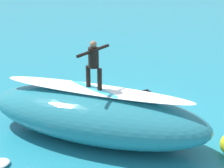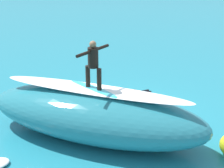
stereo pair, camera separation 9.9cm
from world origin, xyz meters
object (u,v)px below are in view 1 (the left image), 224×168
surfboard_riding (94,89)px  surfer_paddling (129,94)px  surfer_riding (94,61)px  surfboard_paddling (126,99)px

surfboard_riding → surfer_paddling: size_ratio=1.65×
surfboard_riding → surfer_riding: bearing=-164.7°
surfboard_riding → surfer_riding: surfer_riding is taller
surfer_paddling → surfboard_riding: bearing=40.5°
surfboard_riding → surfer_paddling: surfboard_riding is taller
surfer_riding → surfboard_riding: bearing=15.3°
surfboard_riding → surfer_riding: 0.89m
surfboard_paddling → surfer_paddling: (-0.08, -0.09, 0.17)m
surfboard_paddling → surfer_paddling: surfer_paddling is taller
surfer_riding → surfboard_paddling: bearing=-73.4°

